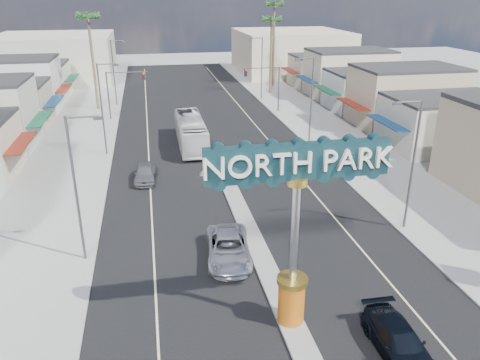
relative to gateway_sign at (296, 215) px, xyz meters
name	(u,v)px	position (x,y,z in m)	size (l,w,h in m)	color
ground	(212,148)	(0.00, 28.02, -5.93)	(160.00, 160.00, 0.00)	gray
road	(212,148)	(0.00, 28.02, -5.92)	(20.00, 120.00, 0.01)	black
median_island	(242,215)	(0.00, 12.02, -5.85)	(1.30, 30.00, 0.16)	gray
sidewalk_left	(71,157)	(-14.00, 28.02, -5.87)	(8.00, 120.00, 0.12)	gray
sidewalk_right	(339,140)	(14.00, 28.02, -5.87)	(8.00, 120.00, 0.12)	gray
storefront_row_right	(373,87)	(24.00, 41.02, -2.93)	(12.00, 42.00, 6.00)	#B7B29E
backdrop_far_left	(56,58)	(-22.00, 73.02, -1.93)	(20.00, 20.00, 8.00)	#B7B29E
backdrop_far_right	(290,52)	(22.00, 73.02, -1.93)	(20.00, 20.00, 8.00)	beige
gateway_sign	(296,215)	(0.00, 0.00, 0.00)	(8.20, 1.50, 9.15)	orange
traffic_signal_left	(122,86)	(-9.18, 42.02, -1.65)	(5.09, 0.45, 6.00)	#47474C
traffic_signal_right	(266,80)	(9.18, 42.02, -1.65)	(5.09, 0.45, 6.00)	#47474C
streetlight_l_near	(78,183)	(-10.43, 8.02, -0.86)	(2.03, 0.22, 9.00)	#47474C
streetlight_l_mid	(103,105)	(-10.43, 28.02, -0.86)	(2.03, 0.22, 9.00)	#47474C
streetlight_l_far	(115,69)	(-10.43, 50.02, -0.86)	(2.03, 0.22, 9.00)	#47474C
streetlight_r_near	(411,159)	(10.43, 8.02, -0.86)	(2.03, 0.22, 9.00)	#47474C
streetlight_r_mid	(310,96)	(10.43, 28.02, -0.86)	(2.03, 0.22, 9.00)	#47474C
streetlight_r_far	(261,65)	(10.43, 50.02, -0.86)	(2.03, 0.22, 9.00)	#47474C
palm_left_far	(88,22)	(-13.00, 48.02, 5.57)	(2.60, 2.60, 13.10)	brown
palm_right_mid	(272,23)	(13.00, 54.02, 4.67)	(2.60, 2.60, 12.10)	brown
palm_right_far	(274,9)	(15.00, 60.02, 6.46)	(2.60, 2.60, 14.10)	brown
suv_left	(228,248)	(-2.00, 6.43, -5.15)	(2.57, 5.58, 1.55)	silver
suv_right	(399,341)	(4.13, -3.00, -5.23)	(1.96, 4.81, 1.40)	black
car_parked_left	(145,173)	(-6.86, 20.34, -5.19)	(1.75, 4.34, 1.48)	slate
city_bus	(191,131)	(-2.00, 29.40, -4.36)	(2.64, 11.26, 3.14)	silver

